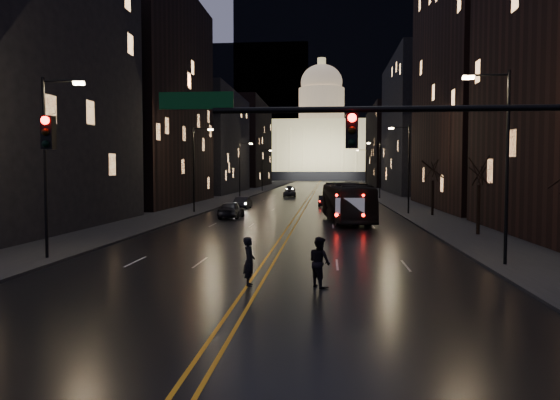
% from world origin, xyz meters
% --- Properties ---
extents(ground, '(900.00, 900.00, 0.00)m').
position_xyz_m(ground, '(0.00, 0.00, 0.00)').
color(ground, black).
rests_on(ground, ground).
extents(road, '(20.00, 320.00, 0.02)m').
position_xyz_m(road, '(0.00, 130.00, 0.01)').
color(road, black).
rests_on(road, ground).
extents(sidewalk_left, '(8.00, 320.00, 0.16)m').
position_xyz_m(sidewalk_left, '(-14.00, 130.00, 0.08)').
color(sidewalk_left, black).
rests_on(sidewalk_left, ground).
extents(sidewalk_right, '(8.00, 320.00, 0.16)m').
position_xyz_m(sidewalk_right, '(14.00, 130.00, 0.08)').
color(sidewalk_right, black).
rests_on(sidewalk_right, ground).
extents(center_line, '(0.62, 320.00, 0.01)m').
position_xyz_m(center_line, '(0.00, 130.00, 0.03)').
color(center_line, orange).
rests_on(center_line, road).
extents(building_left_mid, '(12.00, 30.00, 28.00)m').
position_xyz_m(building_left_mid, '(-21.00, 54.00, 14.00)').
color(building_left_mid, black).
rests_on(building_left_mid, ground).
extents(building_left_far, '(12.00, 34.00, 20.00)m').
position_xyz_m(building_left_far, '(-21.00, 92.00, 10.00)').
color(building_left_far, black).
rests_on(building_left_far, ground).
extents(building_left_dist, '(12.00, 40.00, 24.00)m').
position_xyz_m(building_left_dist, '(-21.00, 140.00, 12.00)').
color(building_left_dist, black).
rests_on(building_left_dist, ground).
extents(building_right_tall, '(12.00, 30.00, 38.00)m').
position_xyz_m(building_right_tall, '(21.00, 50.00, 19.00)').
color(building_right_tall, black).
rests_on(building_right_tall, ground).
extents(building_right_mid, '(12.00, 34.00, 26.00)m').
position_xyz_m(building_right_mid, '(21.00, 92.00, 13.00)').
color(building_right_mid, black).
rests_on(building_right_mid, ground).
extents(building_right_dist, '(12.00, 40.00, 22.00)m').
position_xyz_m(building_right_dist, '(21.00, 140.00, 11.00)').
color(building_right_dist, black).
rests_on(building_right_dist, ground).
extents(mountain_ridge, '(520.00, 60.00, 130.00)m').
position_xyz_m(mountain_ridge, '(40.00, 380.00, 65.00)').
color(mountain_ridge, black).
rests_on(mountain_ridge, ground).
extents(capitol, '(90.00, 50.00, 58.50)m').
position_xyz_m(capitol, '(0.00, 250.00, 17.15)').
color(capitol, black).
rests_on(capitol, ground).
extents(traffic_signal, '(17.29, 0.45, 7.00)m').
position_xyz_m(traffic_signal, '(5.91, -0.00, 5.10)').
color(traffic_signal, black).
rests_on(traffic_signal, ground).
extents(streetlamp_right_near, '(2.13, 0.25, 9.00)m').
position_xyz_m(streetlamp_right_near, '(10.81, 10.00, 5.08)').
color(streetlamp_right_near, black).
rests_on(streetlamp_right_near, ground).
extents(streetlamp_left_near, '(2.13, 0.25, 9.00)m').
position_xyz_m(streetlamp_left_near, '(-10.81, 10.00, 5.08)').
color(streetlamp_left_near, black).
rests_on(streetlamp_left_near, ground).
extents(streetlamp_right_mid, '(2.13, 0.25, 9.00)m').
position_xyz_m(streetlamp_right_mid, '(10.81, 40.00, 5.08)').
color(streetlamp_right_mid, black).
rests_on(streetlamp_right_mid, ground).
extents(streetlamp_left_mid, '(2.13, 0.25, 9.00)m').
position_xyz_m(streetlamp_left_mid, '(-10.81, 40.00, 5.08)').
color(streetlamp_left_mid, black).
rests_on(streetlamp_left_mid, ground).
extents(streetlamp_right_far, '(2.13, 0.25, 9.00)m').
position_xyz_m(streetlamp_right_far, '(10.81, 70.00, 5.08)').
color(streetlamp_right_far, black).
rests_on(streetlamp_right_far, ground).
extents(streetlamp_left_far, '(2.13, 0.25, 9.00)m').
position_xyz_m(streetlamp_left_far, '(-10.81, 70.00, 5.08)').
color(streetlamp_left_far, black).
rests_on(streetlamp_left_far, ground).
extents(streetlamp_right_dist, '(2.13, 0.25, 9.00)m').
position_xyz_m(streetlamp_right_dist, '(10.81, 100.00, 5.08)').
color(streetlamp_right_dist, black).
rests_on(streetlamp_right_dist, ground).
extents(streetlamp_left_dist, '(2.13, 0.25, 9.00)m').
position_xyz_m(streetlamp_left_dist, '(-10.81, 100.00, 5.08)').
color(streetlamp_left_dist, black).
rests_on(streetlamp_left_dist, ground).
extents(tree_right_mid, '(2.40, 2.40, 6.65)m').
position_xyz_m(tree_right_mid, '(13.00, 22.00, 4.53)').
color(tree_right_mid, black).
rests_on(tree_right_mid, ground).
extents(tree_right_far, '(2.40, 2.40, 6.65)m').
position_xyz_m(tree_right_far, '(13.00, 38.00, 4.53)').
color(tree_right_far, black).
rests_on(tree_right_far, ground).
extents(bus, '(4.36, 12.61, 3.44)m').
position_xyz_m(bus, '(4.55, 31.75, 1.72)').
color(bus, black).
rests_on(bus, ground).
extents(oncoming_car_a, '(2.06, 4.79, 1.61)m').
position_xyz_m(oncoming_car_a, '(-6.12, 34.64, 0.80)').
color(oncoming_car_a, black).
rests_on(oncoming_car_a, ground).
extents(oncoming_car_b, '(1.65, 4.37, 1.42)m').
position_xyz_m(oncoming_car_b, '(-6.96, 47.41, 0.71)').
color(oncoming_car_b, black).
rests_on(oncoming_car_b, ground).
extents(oncoming_car_c, '(2.54, 4.80, 1.29)m').
position_xyz_m(oncoming_car_c, '(-3.55, 76.26, 0.64)').
color(oncoming_car_c, black).
rests_on(oncoming_car_c, ground).
extents(oncoming_car_d, '(2.01, 4.51, 1.29)m').
position_xyz_m(oncoming_car_d, '(-4.91, 98.73, 0.64)').
color(oncoming_car_d, black).
rests_on(oncoming_car_d, ground).
extents(receding_car_a, '(1.47, 4.12, 1.35)m').
position_xyz_m(receding_car_a, '(2.50, 52.43, 0.68)').
color(receding_car_a, black).
rests_on(receding_car_a, ground).
extents(receding_car_b, '(2.52, 4.96, 1.62)m').
position_xyz_m(receding_car_b, '(4.35, 56.36, 0.81)').
color(receding_car_b, black).
rests_on(receding_car_b, ground).
extents(receding_car_c, '(2.67, 5.51, 1.55)m').
position_xyz_m(receding_car_c, '(4.89, 86.41, 0.77)').
color(receding_car_c, black).
rests_on(receding_car_c, ground).
extents(receding_car_d, '(3.00, 5.52, 1.47)m').
position_xyz_m(receding_car_d, '(8.02, 126.61, 0.73)').
color(receding_car_d, black).
rests_on(receding_car_d, ground).
extents(pedestrian_a, '(0.54, 0.75, 1.91)m').
position_xyz_m(pedestrian_a, '(-0.18, 5.00, 0.96)').
color(pedestrian_a, black).
rests_on(pedestrian_a, ground).
extents(pedestrian_b, '(0.98, 1.07, 1.95)m').
position_xyz_m(pedestrian_b, '(2.54, 5.00, 0.98)').
color(pedestrian_b, black).
rests_on(pedestrian_b, ground).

